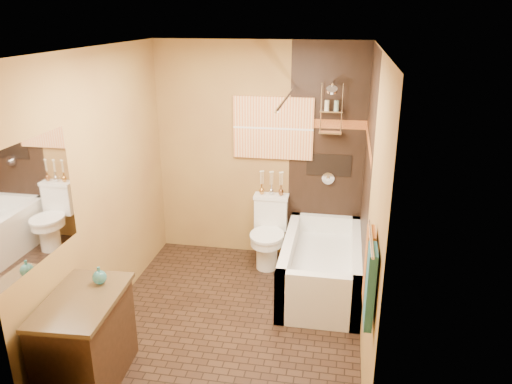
% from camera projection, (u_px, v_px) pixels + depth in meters
% --- Properties ---
extents(floor, '(3.00, 3.00, 0.00)m').
position_uv_depth(floor, '(232.00, 321.00, 4.75)').
color(floor, black).
rests_on(floor, ground).
extents(wall_left, '(0.02, 3.00, 2.50)m').
position_uv_depth(wall_left, '(101.00, 190.00, 4.53)').
color(wall_left, '#A0813E').
rests_on(wall_left, floor).
extents(wall_right, '(0.02, 3.00, 2.50)m').
position_uv_depth(wall_right, '(371.00, 207.00, 4.13)').
color(wall_right, '#A0813E').
rests_on(wall_right, floor).
extents(wall_back, '(2.40, 0.02, 2.50)m').
position_uv_depth(wall_back, '(259.00, 153.00, 5.72)').
color(wall_back, '#A0813E').
rests_on(wall_back, floor).
extents(wall_front, '(2.40, 0.02, 2.50)m').
position_uv_depth(wall_front, '(172.00, 286.00, 2.94)').
color(wall_front, '#A0813E').
rests_on(wall_front, floor).
extents(ceiling, '(3.00, 3.00, 0.00)m').
position_uv_depth(ceiling, '(227.00, 49.00, 3.90)').
color(ceiling, silver).
rests_on(ceiling, wall_back).
extents(alcove_tile_back, '(0.85, 0.01, 2.50)m').
position_uv_depth(alcove_tile_back, '(327.00, 156.00, 5.58)').
color(alcove_tile_back, black).
rests_on(alcove_tile_back, wall_back).
extents(alcove_tile_right, '(0.01, 1.50, 2.50)m').
position_uv_depth(alcove_tile_right, '(367.00, 179.00, 4.83)').
color(alcove_tile_right, black).
rests_on(alcove_tile_right, wall_right).
extents(mosaic_band_back, '(0.85, 0.01, 0.10)m').
position_uv_depth(mosaic_band_back, '(329.00, 124.00, 5.44)').
color(mosaic_band_back, maroon).
rests_on(mosaic_band_back, alcove_tile_back).
extents(mosaic_band_right, '(0.01, 1.50, 0.10)m').
position_uv_depth(mosaic_band_right, '(368.00, 142.00, 4.70)').
color(mosaic_band_right, maroon).
rests_on(mosaic_band_right, alcove_tile_right).
extents(alcove_niche, '(0.50, 0.01, 0.25)m').
position_uv_depth(alcove_niche, '(329.00, 165.00, 5.60)').
color(alcove_niche, black).
rests_on(alcove_niche, alcove_tile_back).
extents(shower_fixtures, '(0.24, 0.33, 1.16)m').
position_uv_depth(shower_fixtures, '(331.00, 122.00, 5.33)').
color(shower_fixtures, silver).
rests_on(shower_fixtures, floor).
extents(curtain_rod, '(0.03, 1.55, 0.03)m').
position_uv_depth(curtain_rod, '(287.00, 97.00, 4.69)').
color(curtain_rod, silver).
rests_on(curtain_rod, wall_back).
extents(towel_bar, '(0.02, 0.55, 0.02)m').
position_uv_depth(towel_bar, '(371.00, 238.00, 3.10)').
color(towel_bar, silver).
rests_on(towel_bar, wall_right).
extents(towel_teal, '(0.05, 0.22, 0.52)m').
position_uv_depth(towel_teal, '(370.00, 287.00, 3.07)').
color(towel_teal, navy).
rests_on(towel_teal, towel_bar).
extents(towel_rust, '(0.05, 0.22, 0.52)m').
position_uv_depth(towel_rust, '(369.00, 267.00, 3.31)').
color(towel_rust, '#93531A').
rests_on(towel_rust, towel_bar).
extents(sunset_painting, '(0.90, 0.04, 0.70)m').
position_uv_depth(sunset_painting, '(273.00, 128.00, 5.56)').
color(sunset_painting, orange).
rests_on(sunset_painting, wall_back).
extents(vanity_mirror, '(0.01, 1.00, 0.90)m').
position_uv_depth(vanity_mirror, '(33.00, 204.00, 3.51)').
color(vanity_mirror, white).
rests_on(vanity_mirror, wall_left).
extents(bathtub, '(0.80, 1.50, 0.55)m').
position_uv_depth(bathtub, '(322.00, 270.00, 5.24)').
color(bathtub, white).
rests_on(bathtub, floor).
extents(toilet, '(0.40, 0.59, 0.78)m').
position_uv_depth(toilet, '(269.00, 232.00, 5.71)').
color(toilet, white).
rests_on(toilet, floor).
extents(vanity, '(0.57, 0.89, 0.76)m').
position_uv_depth(vanity, '(86.00, 341.00, 3.85)').
color(vanity, black).
rests_on(vanity, floor).
extents(teal_bottle, '(0.13, 0.13, 0.18)m').
position_uv_depth(teal_bottle, '(99.00, 275.00, 3.90)').
color(teal_bottle, teal).
rests_on(teal_bottle, vanity).
extents(bud_vases, '(0.28, 0.06, 0.28)m').
position_uv_depth(bud_vases, '(271.00, 183.00, 5.69)').
color(bud_vases, '#BB833A').
rests_on(bud_vases, toilet).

